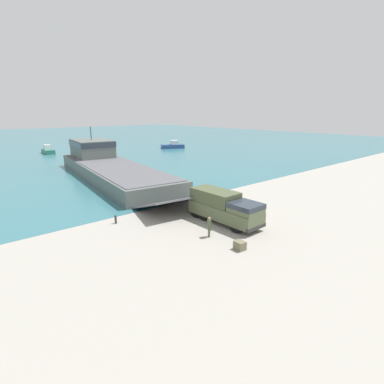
{
  "coord_description": "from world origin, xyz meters",
  "views": [
    {
      "loc": [
        -21.8,
        -19.96,
        10.11
      ],
      "look_at": [
        -1.8,
        3.44,
        1.81
      ],
      "focal_mm": 28.0,
      "sensor_mm": 36.0,
      "label": 1
    }
  ],
  "objects_px": {
    "mooring_bollard": "(116,219)",
    "military_truck": "(224,207)",
    "moored_boat_c": "(48,151)",
    "soldier_on_ramp": "(209,225)",
    "moored_boat_b": "(173,146)",
    "cargo_crate": "(240,245)",
    "landing_craft": "(107,164)"
  },
  "relations": [
    {
      "from": "mooring_bollard",
      "to": "moored_boat_c",
      "type": "bearing_deg",
      "value": 80.25
    },
    {
      "from": "mooring_bollard",
      "to": "military_truck",
      "type": "bearing_deg",
      "value": -39.03
    },
    {
      "from": "soldier_on_ramp",
      "to": "mooring_bollard",
      "type": "xyz_separation_m",
      "value": [
        -4.48,
        7.9,
        -0.57
      ]
    },
    {
      "from": "soldier_on_ramp",
      "to": "cargo_crate",
      "type": "relative_size",
      "value": 2.16
    },
    {
      "from": "landing_craft",
      "to": "mooring_bollard",
      "type": "bearing_deg",
      "value": -106.27
    },
    {
      "from": "landing_craft",
      "to": "mooring_bollard",
      "type": "relative_size",
      "value": 47.52
    },
    {
      "from": "mooring_bollard",
      "to": "cargo_crate",
      "type": "xyz_separation_m",
      "value": [
        4.6,
        -11.14,
        -0.11
      ]
    },
    {
      "from": "moored_boat_b",
      "to": "mooring_bollard",
      "type": "height_order",
      "value": "moored_boat_b"
    },
    {
      "from": "military_truck",
      "to": "soldier_on_ramp",
      "type": "distance_m",
      "value": 3.76
    },
    {
      "from": "landing_craft",
      "to": "soldier_on_ramp",
      "type": "relative_size",
      "value": 22.25
    },
    {
      "from": "moored_boat_b",
      "to": "cargo_crate",
      "type": "bearing_deg",
      "value": 171.28
    },
    {
      "from": "moored_boat_b",
      "to": "moored_boat_c",
      "type": "bearing_deg",
      "value": 93.01
    },
    {
      "from": "soldier_on_ramp",
      "to": "moored_boat_c",
      "type": "distance_m",
      "value": 63.63
    },
    {
      "from": "landing_craft",
      "to": "moored_boat_c",
      "type": "height_order",
      "value": "landing_craft"
    },
    {
      "from": "landing_craft",
      "to": "cargo_crate",
      "type": "relative_size",
      "value": 48.17
    },
    {
      "from": "moored_boat_c",
      "to": "soldier_on_ramp",
      "type": "bearing_deg",
      "value": 89.75
    },
    {
      "from": "military_truck",
      "to": "mooring_bollard",
      "type": "xyz_separation_m",
      "value": [
        -7.88,
        6.39,
        -1.1
      ]
    },
    {
      "from": "cargo_crate",
      "to": "landing_craft",
      "type": "bearing_deg",
      "value": 81.84
    },
    {
      "from": "military_truck",
      "to": "cargo_crate",
      "type": "distance_m",
      "value": 5.9
    },
    {
      "from": "military_truck",
      "to": "moored_boat_c",
      "type": "distance_m",
      "value": 61.93
    },
    {
      "from": "soldier_on_ramp",
      "to": "moored_boat_c",
      "type": "relative_size",
      "value": 0.31
    },
    {
      "from": "soldier_on_ramp",
      "to": "cargo_crate",
      "type": "distance_m",
      "value": 3.31
    },
    {
      "from": "moored_boat_b",
      "to": "mooring_bollard",
      "type": "relative_size",
      "value": 8.45
    },
    {
      "from": "soldier_on_ramp",
      "to": "moored_boat_b",
      "type": "bearing_deg",
      "value": 86.75
    },
    {
      "from": "mooring_bollard",
      "to": "moored_boat_b",
      "type": "bearing_deg",
      "value": 47.85
    },
    {
      "from": "moored_boat_b",
      "to": "cargo_crate",
      "type": "xyz_separation_m",
      "value": [
        -35.22,
        -55.13,
        -0.4
      ]
    },
    {
      "from": "military_truck",
      "to": "cargo_crate",
      "type": "relative_size",
      "value": 9.38
    },
    {
      "from": "moored_boat_c",
      "to": "mooring_bollard",
      "type": "height_order",
      "value": "moored_boat_c"
    },
    {
      "from": "moored_boat_b",
      "to": "cargo_crate",
      "type": "height_order",
      "value": "moored_boat_b"
    },
    {
      "from": "moored_boat_c",
      "to": "mooring_bollard",
      "type": "relative_size",
      "value": 6.86
    },
    {
      "from": "soldier_on_ramp",
      "to": "mooring_bollard",
      "type": "bearing_deg",
      "value": 150.53
    },
    {
      "from": "soldier_on_ramp",
      "to": "moored_boat_b",
      "type": "xyz_separation_m",
      "value": [
        35.34,
        51.9,
        -0.28
      ]
    }
  ]
}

